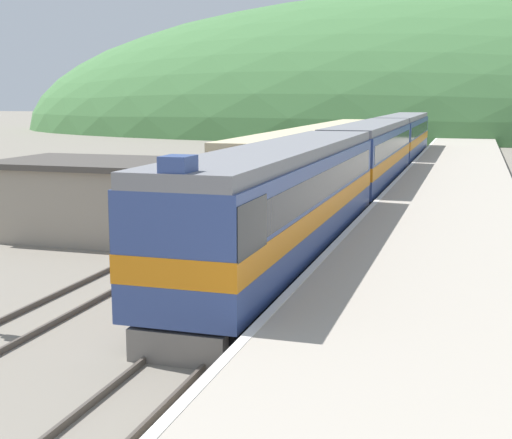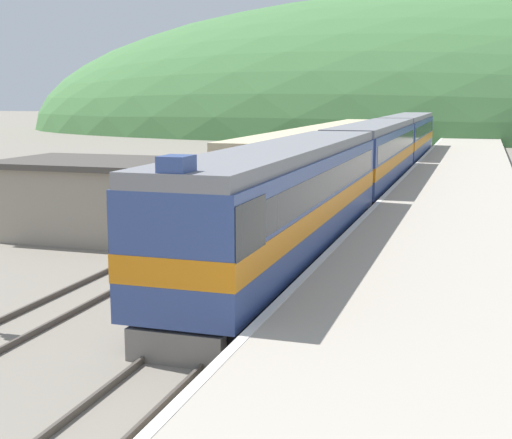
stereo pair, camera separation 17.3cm
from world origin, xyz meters
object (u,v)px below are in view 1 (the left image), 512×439
Objects in this scene: express_train_lead_car at (285,202)px; carriage_second at (371,155)px; siding_train at (316,152)px; carriage_third at (403,137)px.

express_train_lead_car is 1.00× the size of carriage_second.
siding_train is at bearing 100.04° from express_train_lead_car.
carriage_third reaches higher than siding_train.
carriage_second is at bearing -53.66° from siding_train.
carriage_third is at bearing 90.00° from carriage_second.
carriage_second is (0.00, 21.04, -0.01)m from express_train_lead_car.
express_train_lead_car is at bearing -90.00° from carriage_second.
carriage_third is (0.00, 20.85, 0.00)m from carriage_second.
express_train_lead_car is at bearing -90.00° from carriage_third.
express_train_lead_car is 28.15m from siding_train.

